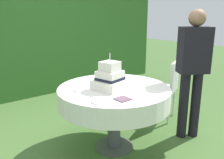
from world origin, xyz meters
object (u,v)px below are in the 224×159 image
napkin_stack (123,99)px  standing_person (193,66)px  garden_chair (167,84)px  cake_table (114,97)px  serving_plate_near (98,102)px  wedding_cake (110,79)px  serving_plate_far (80,90)px

napkin_stack → standing_person: (1.10, -0.03, 0.18)m
napkin_stack → garden_chair: bearing=21.0°
cake_table → standing_person: size_ratio=0.79×
standing_person → cake_table: bearing=157.2°
serving_plate_near → garden_chair: garden_chair is taller
cake_table → wedding_cake: bearing=-170.0°
garden_chair → cake_table: bearing=-172.8°
napkin_stack → cake_table: bearing=63.0°
standing_person → wedding_cake: bearing=159.3°
cake_table → garden_chair: bearing=7.2°
serving_plate_far → standing_person: bearing=-22.8°
wedding_cake → serving_plate_far: (-0.29, 0.16, -0.11)m
wedding_cake → serving_plate_far: bearing=150.4°
wedding_cake → serving_plate_far: size_ratio=2.66×
cake_table → garden_chair: garden_chair is taller
cake_table → standing_person: bearing=-22.8°
napkin_stack → garden_chair: (1.30, 0.50, -0.21)m
cake_table → standing_person: standing_person is taller
cake_table → serving_plate_far: serving_plate_far is taller
cake_table → standing_person: 1.04m
serving_plate_near → napkin_stack: bearing=-20.0°
garden_chair → standing_person: 0.69m
serving_plate_near → napkin_stack: size_ratio=0.88×
wedding_cake → napkin_stack: 0.38m
serving_plate_near → serving_plate_far: size_ratio=0.81×
serving_plate_near → garden_chair: bearing=15.1°
wedding_cake → garden_chair: size_ratio=0.44×
serving_plate_far → napkin_stack: size_ratio=1.08×
garden_chair → serving_plate_far: bearing=179.7°
serving_plate_near → standing_person: size_ratio=0.08×
standing_person → garden_chair: bearing=68.9°
serving_plate_near → serving_plate_far: same height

